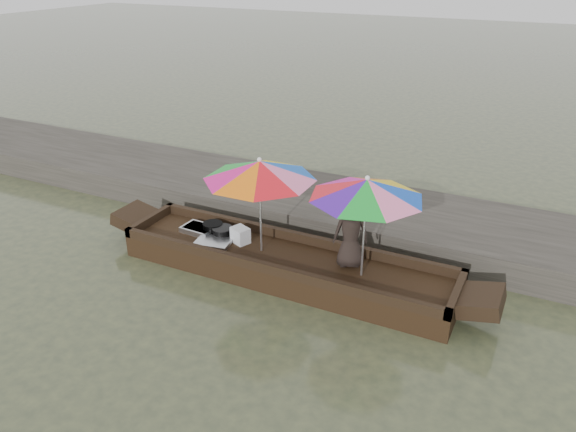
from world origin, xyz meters
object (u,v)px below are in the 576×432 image
at_px(tray_scallop, 213,242).
at_px(charcoal_grill, 222,232).
at_px(supply_bag, 240,235).
at_px(cooking_pot, 213,228).
at_px(umbrella_stern, 364,227).
at_px(vendor, 351,233).
at_px(tray_crayfish, 199,229).
at_px(boat_hull, 285,266).
at_px(umbrella_bow, 260,206).

bearing_deg(tray_scallop, charcoal_grill, 92.87).
bearing_deg(tray_scallop, supply_bag, 34.31).
xyz_separation_m(cooking_pot, umbrella_stern, (2.70, -0.19, 0.69)).
height_order(vendor, umbrella_stern, umbrella_stern).
xyz_separation_m(tray_crayfish, tray_scallop, (0.46, -0.27, -0.01)).
distance_m(tray_scallop, vendor, 2.29).
distance_m(tray_crayfish, charcoal_grill, 0.45).
xyz_separation_m(tray_crayfish, supply_bag, (0.83, -0.02, 0.09)).
xyz_separation_m(charcoal_grill, vendor, (2.23, 0.05, 0.46)).
bearing_deg(umbrella_stern, vendor, 144.24).
height_order(boat_hull, supply_bag, supply_bag).
height_order(cooking_pot, supply_bag, supply_bag).
relative_size(boat_hull, tray_scallop, 9.50).
xyz_separation_m(boat_hull, cooking_pot, (-1.45, 0.19, 0.26)).
xyz_separation_m(tray_crayfish, vendor, (2.67, 0.07, 0.49)).
relative_size(charcoal_grill, umbrella_bow, 0.19).
bearing_deg(tray_crayfish, tray_scallop, -30.42).
relative_size(cooking_pot, supply_bag, 1.20).
bearing_deg(cooking_pot, charcoal_grill, -11.74).
relative_size(tray_crayfish, charcoal_grill, 1.75).
height_order(supply_bag, vendor, vendor).
distance_m(cooking_pot, charcoal_grill, 0.22).
height_order(tray_crayfish, vendor, vendor).
bearing_deg(umbrella_stern, boat_hull, 180.00).
xyz_separation_m(vendor, umbrella_stern, (0.26, -0.19, 0.24)).
distance_m(vendor, umbrella_bow, 1.44).
relative_size(cooking_pot, tray_crayfish, 0.60).
bearing_deg(supply_bag, umbrella_stern, -2.53).
height_order(tray_crayfish, supply_bag, supply_bag).
height_order(tray_scallop, supply_bag, supply_bag).
bearing_deg(tray_scallop, cooking_pot, 124.07).
bearing_deg(supply_bag, vendor, 2.92).
height_order(charcoal_grill, umbrella_bow, umbrella_bow).
relative_size(tray_scallop, umbrella_stern, 0.35).
height_order(charcoal_grill, vendor, vendor).
bearing_deg(umbrella_bow, boat_hull, 0.00).
height_order(boat_hull, tray_scallop, tray_scallop).
relative_size(tray_crayfish, umbrella_bow, 0.33).
bearing_deg(charcoal_grill, tray_scallop, -87.13).
xyz_separation_m(tray_crayfish, charcoal_grill, (0.45, 0.03, 0.03)).
bearing_deg(cooking_pot, umbrella_bow, -10.22).
relative_size(boat_hull, supply_bag, 19.05).
bearing_deg(charcoal_grill, boat_hull, -6.52).
xyz_separation_m(tray_scallop, vendor, (2.21, 0.34, 0.51)).
bearing_deg(boat_hull, umbrella_bow, 180.00).
height_order(cooking_pot, charcoal_grill, cooking_pot).
xyz_separation_m(cooking_pot, vendor, (2.44, 0.00, 0.45)).
bearing_deg(supply_bag, tray_crayfish, 178.42).
height_order(umbrella_bow, umbrella_stern, same).
distance_m(tray_scallop, umbrella_bow, 1.11).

